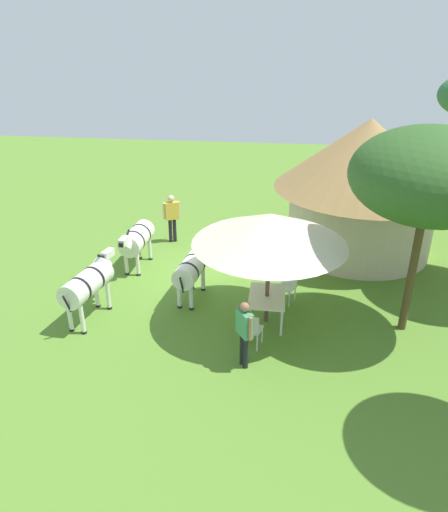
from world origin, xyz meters
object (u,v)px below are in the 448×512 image
at_px(patio_chair_near_hut, 288,284).
at_px(guest_beside_umbrella, 244,328).
at_px(thatched_hut, 364,180).
at_px(striped_lounge_chair, 252,262).
at_px(standing_watcher, 172,214).
at_px(acacia_tree_behind_hut, 430,176).
at_px(zebra_nearest_camera, 88,283).
at_px(shade_umbrella, 270,229).
at_px(patio_chair_west_end, 251,328).
at_px(patio_dining_table, 267,298).
at_px(zebra_by_umbrella, 192,268).
at_px(zebra_toward_hut, 136,239).

distance_m(patio_chair_near_hut, guest_beside_umbrella, 3.10).
bearing_deg(patio_chair_near_hut, thatched_hut, -95.74).
bearing_deg(striped_lounge_chair, standing_watcher, 121.70).
bearing_deg(acacia_tree_behind_hut, zebra_nearest_camera, -86.06).
distance_m(shade_umbrella, patio_chair_west_end, 2.34).
height_order(shade_umbrella, acacia_tree_behind_hut, acacia_tree_behind_hut).
bearing_deg(guest_beside_umbrella, shade_umbrella, -46.60).
distance_m(patio_dining_table, zebra_by_umbrella, 2.28).
relative_size(patio_chair_west_end, zebra_by_umbrella, 0.43).
distance_m(patio_dining_table, zebra_toward_hut, 4.79).
xyz_separation_m(patio_dining_table, standing_watcher, (-4.59, -3.45, 0.36)).
height_order(thatched_hut, zebra_by_umbrella, thatched_hut).
bearing_deg(standing_watcher, patio_chair_west_end, 92.05).
bearing_deg(acacia_tree_behind_hut, shade_umbrella, -88.35).
relative_size(striped_lounge_chair, zebra_by_umbrella, 0.46).
xyz_separation_m(patio_chair_west_end, guest_beside_umbrella, (0.70, -0.10, 0.46)).
distance_m(patio_chair_near_hut, patio_chair_west_end, 2.37).
bearing_deg(patio_chair_west_end, thatched_hut, 77.37).
relative_size(zebra_nearest_camera, zebra_by_umbrella, 1.07).
distance_m(thatched_hut, patio_dining_table, 5.79).
height_order(patio_chair_near_hut, striped_lounge_chair, patio_chair_near_hut).
relative_size(patio_dining_table, patio_chair_west_end, 1.46).
distance_m(thatched_hut, standing_watcher, 6.39).
distance_m(patio_dining_table, guest_beside_umbrella, 1.92).
xyz_separation_m(patio_chair_near_hut, zebra_nearest_camera, (1.51, -4.95, 0.50)).
bearing_deg(patio_chair_near_hut, zebra_nearest_camera, 42.80).
xyz_separation_m(guest_beside_umbrella, zebra_nearest_camera, (-1.41, -4.03, 0.03)).
bearing_deg(zebra_toward_hut, patio_dining_table, 152.07).
relative_size(shade_umbrella, acacia_tree_behind_hut, 0.75).
bearing_deg(striped_lounge_chair, shade_umbrella, -105.17).
bearing_deg(patio_dining_table, guest_beside_umbrella, -12.35).
relative_size(guest_beside_umbrella, striped_lounge_chair, 1.73).
bearing_deg(acacia_tree_behind_hut, zebra_by_umbrella, -98.51).
relative_size(patio_dining_table, zebra_toward_hut, 0.61).
height_order(patio_chair_west_end, striped_lounge_chair, patio_chair_west_end).
xyz_separation_m(shade_umbrella, standing_watcher, (-4.59, -3.45, -1.52)).
xyz_separation_m(thatched_hut, zebra_toward_hut, (2.27, -6.86, -1.42)).
distance_m(patio_chair_west_end, standing_watcher, 6.56).
relative_size(shade_umbrella, striped_lounge_chair, 3.90).
xyz_separation_m(shade_umbrella, zebra_by_umbrella, (-0.91, -2.07, -1.63)).
bearing_deg(zebra_by_umbrella, shade_umbrella, -16.07).
height_order(thatched_hut, guest_beside_umbrella, thatched_hut).
xyz_separation_m(standing_watcher, zebra_toward_hut, (2.09, -0.63, -0.06)).
distance_m(zebra_toward_hut, acacia_tree_behind_hut, 8.36).
xyz_separation_m(shade_umbrella, patio_chair_near_hut, (-1.07, 0.52, -2.01)).
distance_m(thatched_hut, striped_lounge_chair, 4.43).
height_order(shade_umbrella, striped_lounge_chair, shade_umbrella).
height_order(striped_lounge_chair, zebra_toward_hut, zebra_toward_hut).
xyz_separation_m(thatched_hut, zebra_by_umbrella, (3.86, -4.86, -1.47)).
distance_m(patio_chair_near_hut, zebra_nearest_camera, 5.20).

